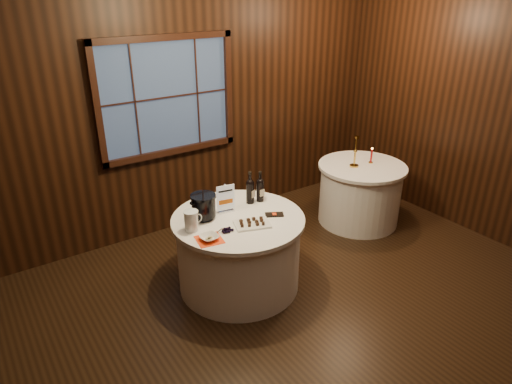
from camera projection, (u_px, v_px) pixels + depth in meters
ground at (301, 341)px, 3.92m from camera, size 6.00×6.00×0.00m
back_wall at (167, 106)px, 5.14m from camera, size 6.00×0.10×3.00m
main_table at (239, 252)px, 4.51m from camera, size 1.28×1.28×0.77m
side_table at (360, 193)px, 5.76m from camera, size 1.08×1.08×0.77m
sign_stand at (226, 202)px, 4.42m from camera, size 0.18×0.11×0.29m
port_bottle_left at (250, 190)px, 4.58m from camera, size 0.08×0.09×0.34m
port_bottle_right at (260, 188)px, 4.63m from camera, size 0.08×0.08×0.32m
ice_bucket at (203, 206)px, 4.28m from camera, size 0.24×0.24×0.25m
chocolate_plate at (252, 223)px, 4.21m from camera, size 0.38×0.31×0.05m
chocolate_box at (274, 215)px, 4.39m from camera, size 0.19×0.16×0.01m
grape_bunch at (227, 229)px, 4.10m from camera, size 0.18×0.10×0.04m
glass_pitcher at (191, 221)px, 4.09m from camera, size 0.18×0.13×0.19m
orange_napkin at (209, 240)px, 3.97m from camera, size 0.26×0.26×0.00m
cracker_bowl at (209, 238)px, 3.96m from camera, size 0.17×0.17×0.04m
brass_candlestick at (355, 156)px, 5.50m from camera, size 0.11×0.11×0.39m
red_candle at (371, 157)px, 5.63m from camera, size 0.05×0.05×0.20m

